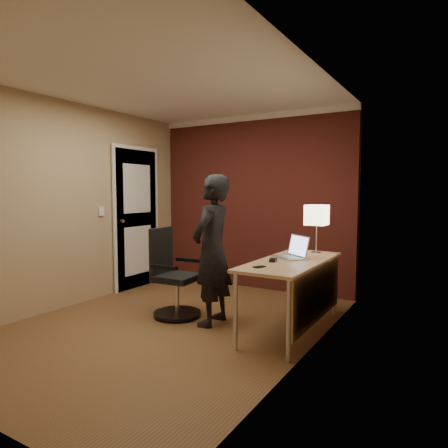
{
  "coord_description": "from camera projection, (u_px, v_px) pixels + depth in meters",
  "views": [
    {
      "loc": [
        2.61,
        -3.25,
        1.42
      ],
      "look_at": [
        0.35,
        0.55,
        1.05
      ],
      "focal_mm": 32.0,
      "sensor_mm": 36.0,
      "label": 1
    }
  ],
  "objects": [
    {
      "name": "room",
      "position": [
        222.0,
        194.0,
        5.58
      ],
      "size": [
        4.0,
        4.0,
        4.0
      ],
      "color": "brown",
      "rests_on": "ground"
    },
    {
      "name": "desk",
      "position": [
        298.0,
        274.0,
        3.94
      ],
      "size": [
        0.6,
        1.5,
        0.73
      ],
      "color": "tan",
      "rests_on": "ground"
    },
    {
      "name": "desk_lamp",
      "position": [
        317.0,
        216.0,
        4.37
      ],
      "size": [
        0.22,
        0.22,
        0.54
      ],
      "color": "silver",
      "rests_on": "desk"
    },
    {
      "name": "laptop",
      "position": [
        293.0,
        252.0,
        4.1
      ],
      "size": [
        0.42,
        0.41,
        0.23
      ],
      "color": "silver",
      "rests_on": "desk"
    },
    {
      "name": "mouse",
      "position": [
        273.0,
        260.0,
        3.88
      ],
      "size": [
        0.08,
        0.11,
        0.03
      ],
      "primitive_type": "cube",
      "rotation": [
        0.0,
        0.0,
        0.18
      ],
      "color": "black",
      "rests_on": "desk"
    },
    {
      "name": "phone",
      "position": [
        259.0,
        267.0,
        3.59
      ],
      "size": [
        0.1,
        0.13,
        0.01
      ],
      "primitive_type": "cube",
      "rotation": [
        0.0,
        0.0,
        -0.36
      ],
      "color": "black",
      "rests_on": "desk"
    },
    {
      "name": "office_chair",
      "position": [
        172.0,
        278.0,
        4.5
      ],
      "size": [
        0.53,
        0.56,
        0.98
      ],
      "color": "black",
      "rests_on": "ground"
    },
    {
      "name": "person",
      "position": [
        212.0,
        250.0,
        4.21
      ],
      "size": [
        0.42,
        0.61,
        1.59
      ],
      "primitive_type": "imported",
      "rotation": [
        0.0,
        0.0,
        -1.5
      ],
      "color": "black",
      "rests_on": "ground"
    }
  ]
}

